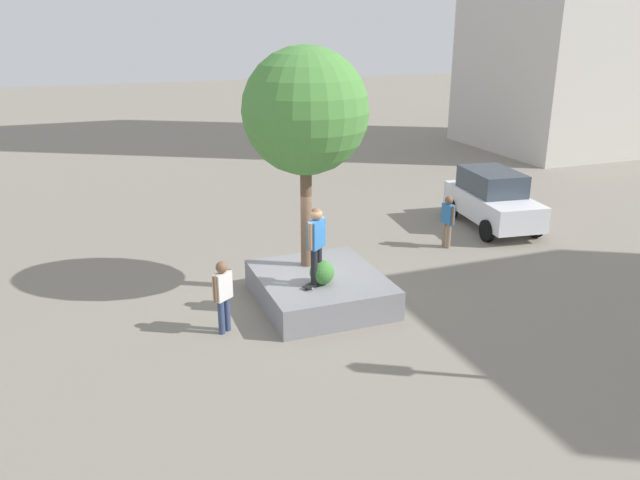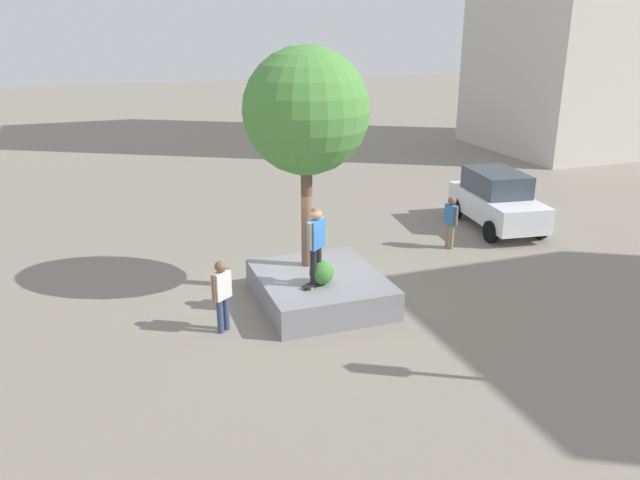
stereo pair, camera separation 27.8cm
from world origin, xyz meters
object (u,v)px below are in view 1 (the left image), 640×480
skateboarder (316,240)px  sedan_parked (492,199)px  passerby_with_bag (448,218)px  pedestrian_crossing (223,292)px  planter_ledge (320,289)px  plaza_tree (305,112)px  skateboard (316,283)px

skateboarder → sedan_parked: (-4.14, 7.72, -0.86)m
passerby_with_bag → pedestrian_crossing: bearing=-67.7°
planter_ledge → skateboarder: 1.58m
planter_ledge → skateboarder: bearing=-28.4°
plaza_tree → sedan_parked: 8.78m
planter_ledge → plaza_tree: bearing=-174.5°
sedan_parked → pedestrian_crossing: size_ratio=2.53×
plaza_tree → skateboarder: size_ratio=2.96×
planter_ledge → plaza_tree: plaza_tree is taller
skateboard → pedestrian_crossing: (0.18, -2.22, 0.20)m
pedestrian_crossing → plaza_tree: bearing=121.1°
planter_ledge → passerby_with_bag: bearing=115.3°
plaza_tree → sedan_parked: (-2.85, 7.50, -3.55)m
sedan_parked → passerby_with_bag: sedan_parked is taller
sedan_parked → pedestrian_crossing: bearing=-66.5°
plaza_tree → sedan_parked: size_ratio=1.26×
skateboarder → passerby_with_bag: 6.06m
planter_ledge → passerby_with_bag: 5.53m
planter_ledge → skateboard: bearing=-28.4°
sedan_parked → passerby_with_bag: 2.76m
planter_ledge → pedestrian_crossing: size_ratio=1.98×
sedan_parked → passerby_with_bag: size_ratio=2.63×
plaza_tree → pedestrian_crossing: bearing=-58.9°
skateboard → pedestrian_crossing: size_ratio=0.48×
planter_ledge → skateboarder: (0.54, -0.29, 1.46)m
passerby_with_bag → skateboarder: bearing=-61.2°
skateboard → skateboarder: 1.05m
plaza_tree → skateboarder: plaza_tree is taller
plaza_tree → passerby_with_bag: size_ratio=3.32×
planter_ledge → sedan_parked: (-3.61, 7.43, 0.60)m
plaza_tree → skateboarder: bearing=-9.5°
planter_ledge → sedan_parked: size_ratio=0.78×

